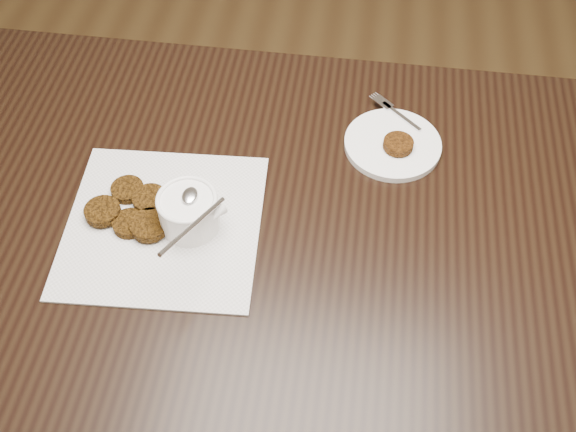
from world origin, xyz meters
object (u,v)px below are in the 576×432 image
Objects in this scene: napkin at (164,225)px; sauce_ramekin at (186,198)px; table at (274,321)px; plate_with_patty at (393,142)px.

sauce_ramekin is (0.05, 0.01, 0.07)m from napkin.
table is 4.08× the size of napkin.
napkin is (-0.17, -0.05, 0.38)m from table.
plate_with_patty is (0.37, 0.23, 0.01)m from napkin.
sauce_ramekin is 0.40m from plate_with_patty.
table is at bearing 18.89° from sauce_ramekin.
napkin is at bearing -164.03° from table.
napkin reaches higher than table.
sauce_ramekin reaches higher than table.
napkin is at bearing -172.50° from sauce_ramekin.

